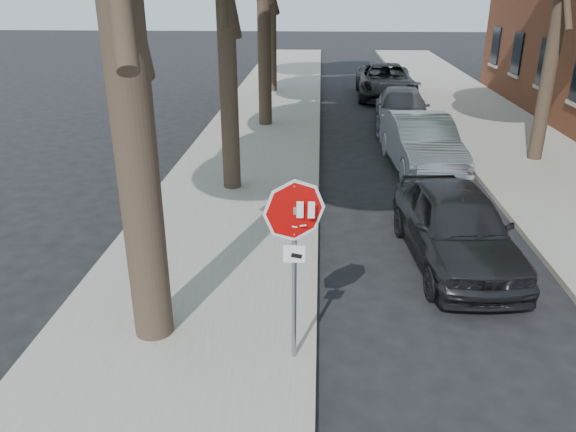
# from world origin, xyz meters

# --- Properties ---
(ground) EXTENTS (120.00, 120.00, 0.00)m
(ground) POSITION_xyz_m (0.00, 0.00, 0.00)
(ground) COLOR black
(ground) RESTS_ON ground
(sidewalk_left) EXTENTS (4.00, 55.00, 0.12)m
(sidewalk_left) POSITION_xyz_m (-2.50, 12.00, 0.06)
(sidewalk_left) COLOR gray
(sidewalk_left) RESTS_ON ground
(sidewalk_right) EXTENTS (4.00, 55.00, 0.12)m
(sidewalk_right) POSITION_xyz_m (6.00, 12.00, 0.06)
(sidewalk_right) COLOR gray
(sidewalk_right) RESTS_ON ground
(curb_left) EXTENTS (0.12, 55.00, 0.13)m
(curb_left) POSITION_xyz_m (-0.45, 12.00, 0.07)
(curb_left) COLOR #9E9384
(curb_left) RESTS_ON ground
(curb_right) EXTENTS (0.12, 55.00, 0.13)m
(curb_right) POSITION_xyz_m (3.95, 12.00, 0.07)
(curb_right) COLOR #9E9384
(curb_right) RESTS_ON ground
(stop_sign) EXTENTS (0.76, 0.34, 2.61)m
(stop_sign) POSITION_xyz_m (-0.70, -0.03, 1.95)
(stop_sign) COLOR gray
(stop_sign) RESTS_ON sidewalk_left
(car_a) EXTENTS (2.06, 4.43, 1.47)m
(car_a) POSITION_xyz_m (2.17, 3.30, 0.73)
(car_a) COLOR black
(car_a) RESTS_ON ground
(car_b) EXTENTS (1.95, 4.71, 1.52)m
(car_b) POSITION_xyz_m (2.48, 9.14, 0.76)
(car_b) COLOR #A8ACB1
(car_b) RESTS_ON ground
(car_c) EXTENTS (2.29, 4.81, 1.36)m
(car_c) POSITION_xyz_m (2.60, 14.22, 0.68)
(car_c) COLOR #4B4C50
(car_c) RESTS_ON ground
(car_d) EXTENTS (2.67, 5.56, 1.53)m
(car_d) POSITION_xyz_m (2.60, 20.05, 0.76)
(car_d) COLOR black
(car_d) RESTS_ON ground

